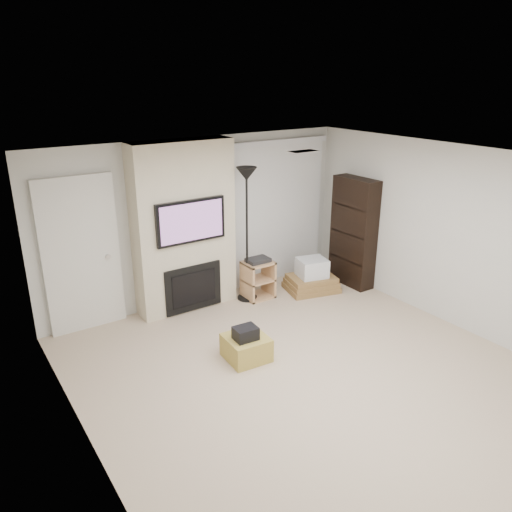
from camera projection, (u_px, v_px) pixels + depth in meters
floor at (313, 377)px, 5.86m from camera, size 5.00×5.50×0.00m
ceiling at (323, 164)px, 5.00m from camera, size 5.00×5.50×0.00m
wall_back at (199, 221)px, 7.57m from camera, size 5.00×0.00×2.50m
wall_left at (86, 344)px, 4.12m from camera, size 0.00×5.50×2.50m
wall_right at (459, 239)px, 6.74m from camera, size 0.00×5.50×2.50m
hvac_vent at (303, 151)px, 5.83m from camera, size 0.35×0.18×0.01m
ottoman at (246, 348)px, 6.20m from camera, size 0.53×0.53×0.30m
black_bag at (246, 333)px, 6.07m from camera, size 0.29×0.24×0.16m
fireplace_wall at (185, 229)px, 7.23m from camera, size 1.50×0.47×2.50m
entry_door at (81, 256)px, 6.67m from camera, size 1.02×0.11×2.14m
vertical_blinds at (276, 207)px, 8.26m from camera, size 1.98×0.10×2.37m
floor_lamp at (247, 197)px, 7.33m from camera, size 0.31×0.31×2.08m
av_stand at (258, 277)px, 7.83m from camera, size 0.45×0.38×0.66m
box_stack at (312, 278)px, 8.14m from camera, size 0.93×0.79×0.54m
bookshelf at (353, 232)px, 8.18m from camera, size 0.30×0.80×1.80m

